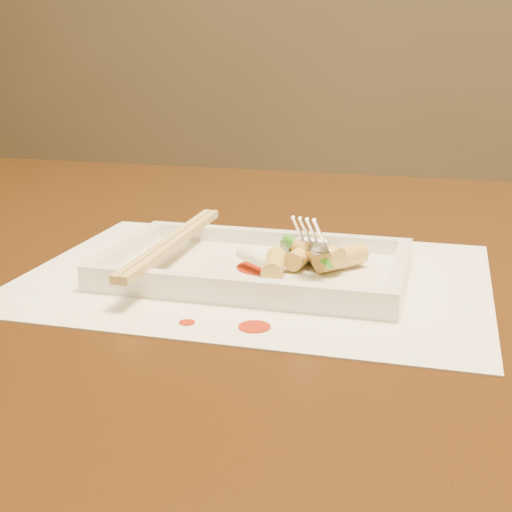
% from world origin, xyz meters
% --- Properties ---
extents(table, '(1.40, 0.90, 0.75)m').
position_xyz_m(table, '(0.00, 0.00, 0.65)').
color(table, black).
rests_on(table, ground).
extents(placemat, '(0.40, 0.30, 0.00)m').
position_xyz_m(placemat, '(0.00, -0.08, 0.75)').
color(placemat, white).
rests_on(placemat, table).
extents(sauce_splatter_a, '(0.02, 0.02, 0.00)m').
position_xyz_m(sauce_splatter_a, '(0.03, -0.19, 0.75)').
color(sauce_splatter_a, '#A41A04').
rests_on(sauce_splatter_a, placemat).
extents(sauce_splatter_b, '(0.01, 0.01, 0.00)m').
position_xyz_m(sauce_splatter_b, '(-0.02, -0.20, 0.75)').
color(sauce_splatter_b, '#A41A04').
rests_on(sauce_splatter_b, placemat).
extents(plate_base, '(0.26, 0.16, 0.01)m').
position_xyz_m(plate_base, '(0.00, -0.08, 0.76)').
color(plate_base, white).
rests_on(plate_base, placemat).
extents(plate_rim_far, '(0.26, 0.01, 0.01)m').
position_xyz_m(plate_rim_far, '(0.00, -0.01, 0.77)').
color(plate_rim_far, white).
rests_on(plate_rim_far, plate_base).
extents(plate_rim_near, '(0.26, 0.01, 0.01)m').
position_xyz_m(plate_rim_near, '(0.00, -0.15, 0.77)').
color(plate_rim_near, white).
rests_on(plate_rim_near, plate_base).
extents(plate_rim_left, '(0.01, 0.14, 0.01)m').
position_xyz_m(plate_rim_left, '(-0.12, -0.08, 0.77)').
color(plate_rim_left, white).
rests_on(plate_rim_left, plate_base).
extents(plate_rim_right, '(0.01, 0.14, 0.01)m').
position_xyz_m(plate_rim_right, '(0.13, -0.08, 0.77)').
color(plate_rim_right, white).
rests_on(plate_rim_right, plate_base).
extents(veg_piece, '(0.05, 0.04, 0.01)m').
position_xyz_m(veg_piece, '(0.04, -0.04, 0.77)').
color(veg_piece, black).
rests_on(veg_piece, plate_base).
extents(scallion_white, '(0.04, 0.03, 0.01)m').
position_xyz_m(scallion_white, '(0.00, -0.09, 0.77)').
color(scallion_white, '#EAEACC').
rests_on(scallion_white, plate_base).
extents(scallion_green, '(0.06, 0.07, 0.01)m').
position_xyz_m(scallion_green, '(0.04, -0.06, 0.77)').
color(scallion_green, '#299518').
rests_on(scallion_green, plate_base).
extents(chopstick_a, '(0.01, 0.23, 0.01)m').
position_xyz_m(chopstick_a, '(-0.08, -0.08, 0.78)').
color(chopstick_a, tan).
rests_on(chopstick_a, plate_rim_near).
extents(chopstick_b, '(0.01, 0.23, 0.01)m').
position_xyz_m(chopstick_b, '(-0.07, -0.08, 0.78)').
color(chopstick_b, tan).
rests_on(chopstick_b, plate_rim_near).
extents(fork, '(0.09, 0.10, 0.14)m').
position_xyz_m(fork, '(0.07, -0.06, 0.83)').
color(fork, silver).
rests_on(fork, plate_base).
extents(sauce_blob_0, '(0.04, 0.04, 0.00)m').
position_xyz_m(sauce_blob_0, '(0.01, -0.08, 0.76)').
color(sauce_blob_0, '#A41A04').
rests_on(sauce_blob_0, plate_base).
extents(rice_cake_0, '(0.02, 0.04, 0.02)m').
position_xyz_m(rice_cake_0, '(0.04, -0.07, 0.77)').
color(rice_cake_0, '#E5CA6B').
rests_on(rice_cake_0, plate_base).
extents(rice_cake_1, '(0.03, 0.05, 0.02)m').
position_xyz_m(rice_cake_1, '(0.02, -0.10, 0.77)').
color(rice_cake_1, '#E5CA6B').
rests_on(rice_cake_1, plate_base).
extents(rice_cake_2, '(0.05, 0.04, 0.02)m').
position_xyz_m(rice_cake_2, '(0.06, -0.07, 0.78)').
color(rice_cake_2, '#E5CA6B').
rests_on(rice_cake_2, plate_base).
extents(rice_cake_3, '(0.03, 0.05, 0.02)m').
position_xyz_m(rice_cake_3, '(0.05, -0.05, 0.77)').
color(rice_cake_3, '#E5CA6B').
rests_on(rice_cake_3, plate_base).
extents(rice_cake_4, '(0.05, 0.05, 0.02)m').
position_xyz_m(rice_cake_4, '(0.08, -0.07, 0.77)').
color(rice_cake_4, '#E5CA6B').
rests_on(rice_cake_4, plate_base).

